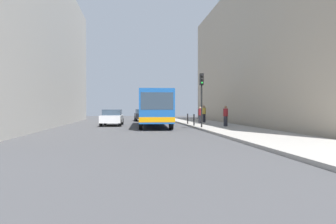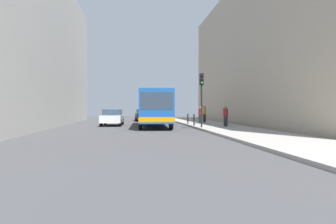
% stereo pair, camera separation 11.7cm
% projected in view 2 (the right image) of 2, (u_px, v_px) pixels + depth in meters
% --- Properties ---
extents(ground_plane, '(80.00, 80.00, 0.00)m').
position_uv_depth(ground_plane, '(154.00, 129.00, 23.73)').
color(ground_plane, '#424244').
extents(sidewalk, '(4.40, 40.00, 0.15)m').
position_uv_depth(sidewalk, '(221.00, 127.00, 24.37)').
color(sidewalk, '#9E9991').
rests_on(sidewalk, ground).
extents(building_left, '(7.00, 32.00, 13.99)m').
position_uv_depth(building_left, '(18.00, 46.00, 26.25)').
color(building_left, '#BCB7AD').
rests_on(building_left, ground).
extents(building_right, '(7.00, 32.00, 13.55)m').
position_uv_depth(building_right, '(271.00, 54.00, 28.98)').
color(building_right, '#B2A38C').
rests_on(building_right, ground).
extents(bus, '(2.94, 11.11, 3.00)m').
position_uv_depth(bus, '(154.00, 107.00, 26.51)').
color(bus, '#19519E').
rests_on(bus, ground).
extents(car_beside_bus, '(2.00, 4.47, 1.48)m').
position_uv_depth(car_beside_bus, '(112.00, 117.00, 27.84)').
color(car_beside_bus, silver).
rests_on(car_beside_bus, ground).
extents(car_behind_bus, '(1.98, 4.46, 1.48)m').
position_uv_depth(car_behind_bus, '(143.00, 115.00, 38.09)').
color(car_behind_bus, black).
rests_on(car_behind_bus, ground).
extents(traffic_light, '(0.28, 0.33, 4.10)m').
position_uv_depth(traffic_light, '(202.00, 90.00, 23.05)').
color(traffic_light, black).
rests_on(traffic_light, sidewalk).
extents(bollard_near, '(0.11, 0.11, 0.95)m').
position_uv_depth(bollard_near, '(194.00, 120.00, 25.37)').
color(bollard_near, black).
rests_on(bollard_near, sidewalk).
extents(bollard_mid, '(0.11, 0.11, 0.95)m').
position_uv_depth(bollard_mid, '(188.00, 119.00, 28.17)').
color(bollard_mid, black).
rests_on(bollard_mid, sidewalk).
extents(pedestrian_near_signal, '(0.38, 0.38, 1.65)m').
position_uv_depth(pedestrian_near_signal, '(226.00, 116.00, 24.31)').
color(pedestrian_near_signal, '#26262D').
rests_on(pedestrian_near_signal, sidewalk).
extents(pedestrian_mid_sidewalk, '(0.38, 0.38, 1.59)m').
position_uv_depth(pedestrian_mid_sidewalk, '(200.00, 115.00, 28.72)').
color(pedestrian_mid_sidewalk, '#26262D').
rests_on(pedestrian_mid_sidewalk, sidewalk).
extents(pedestrian_far_sidewalk, '(0.38, 0.38, 1.74)m').
position_uv_depth(pedestrian_far_sidewalk, '(204.00, 114.00, 31.02)').
color(pedestrian_far_sidewalk, '#26262D').
rests_on(pedestrian_far_sidewalk, sidewalk).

